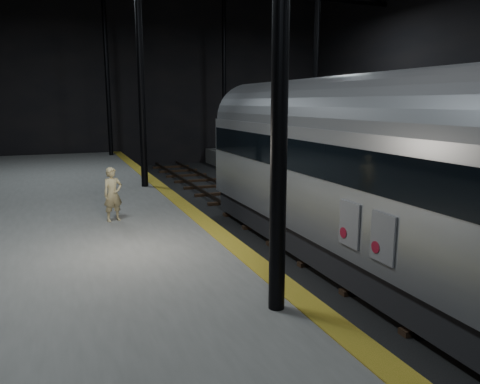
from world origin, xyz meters
TOP-DOWN VIEW (x-y plane):
  - ground at (0.00, 0.00)m, footprint 44.00×44.00m
  - platform_left at (-7.50, 0.00)m, footprint 9.00×43.80m
  - tactile_strip at (-3.25, 0.00)m, footprint 0.50×43.80m
  - track at (0.00, 0.00)m, footprint 2.40×43.00m
  - train at (-0.00, -2.57)m, footprint 2.73×18.16m
  - woman at (-5.59, 2.78)m, footprint 0.64×0.52m

SIDE VIEW (x-z plane):
  - ground at x=0.00m, z-range 0.00..0.00m
  - track at x=0.00m, z-range -0.05..0.19m
  - platform_left at x=-7.50m, z-range 0.00..1.00m
  - tactile_strip at x=-3.25m, z-range 1.00..1.01m
  - woman at x=-5.59m, z-range 1.00..2.52m
  - train at x=0.00m, z-range 0.28..5.14m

